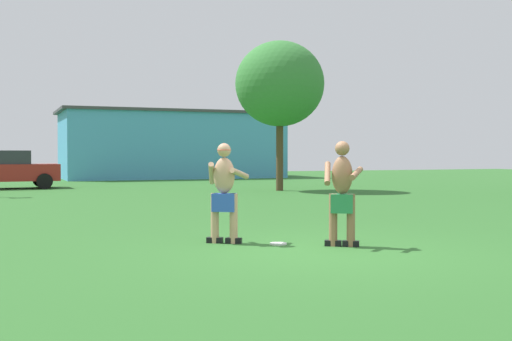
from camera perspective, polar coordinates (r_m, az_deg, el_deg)
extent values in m
plane|color=#2D6628|center=(9.57, 5.59, -7.19)|extent=(80.00, 80.00, 0.00)
cube|color=black|center=(10.45, -3.68, -6.20)|extent=(0.28, 0.23, 0.09)
cylinder|color=tan|center=(10.41, -3.68, -4.25)|extent=(0.13, 0.13, 0.80)
cube|color=black|center=(10.38, -2.00, -6.25)|extent=(0.28, 0.23, 0.09)
cylinder|color=tan|center=(10.34, -2.00, -4.29)|extent=(0.13, 0.13, 0.80)
cube|color=blue|center=(10.35, -2.85, -2.85)|extent=(0.44, 0.40, 0.29)
ellipsoid|color=tan|center=(10.33, -2.85, -0.44)|extent=(0.41, 0.37, 0.58)
cylinder|color=tan|center=(10.48, -3.96, -0.26)|extent=(0.26, 0.51, 0.38)
cylinder|color=tan|center=(10.37, -1.47, -0.27)|extent=(0.46, 0.46, 0.21)
sphere|color=tan|center=(10.32, -2.85, 1.82)|extent=(0.22, 0.22, 0.22)
cone|color=red|center=(10.32, -2.85, 2.16)|extent=(0.32, 0.32, 0.12)
cube|color=black|center=(10.14, 8.42, -6.45)|extent=(0.28, 0.23, 0.09)
cylinder|color=#936647|center=(10.10, 8.43, -4.40)|extent=(0.13, 0.13, 0.82)
cube|color=black|center=(10.16, 6.87, -6.43)|extent=(0.28, 0.23, 0.09)
cylinder|color=#936647|center=(10.11, 6.88, -4.39)|extent=(0.13, 0.13, 0.82)
cube|color=#28844C|center=(10.08, 7.66, -2.92)|extent=(0.42, 0.39, 0.29)
ellipsoid|color=#936647|center=(10.06, 7.67, -0.40)|extent=(0.39, 0.36, 0.59)
cylinder|color=#936647|center=(9.95, 8.90, -0.26)|extent=(0.46, 0.47, 0.20)
cylinder|color=#936647|center=(9.97, 6.37, -0.24)|extent=(0.33, 0.51, 0.37)
sphere|color=#936647|center=(10.05, 7.67, 1.96)|extent=(0.23, 0.23, 0.23)
cylinder|color=white|center=(10.27, 1.99, -6.52)|extent=(0.27, 0.27, 0.03)
cube|color=maroon|center=(28.43, -21.49, -0.17)|extent=(4.36, 1.96, 0.70)
cylinder|color=black|center=(29.44, -18.63, -0.77)|extent=(0.65, 0.24, 0.64)
cylinder|color=black|center=(27.65, -18.28, -0.91)|extent=(0.65, 0.24, 0.64)
cube|color=#4C9ED1|center=(39.00, -7.52, 2.16)|extent=(12.69, 5.92, 3.81)
cube|color=#3F3F44|center=(39.08, -7.53, 5.07)|extent=(13.20, 6.16, 0.16)
cylinder|color=#4C3823|center=(25.12, 2.12, 1.64)|extent=(0.28, 0.28, 3.02)
ellipsoid|color=#387F38|center=(25.27, 2.12, 7.71)|extent=(3.48, 3.48, 3.33)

